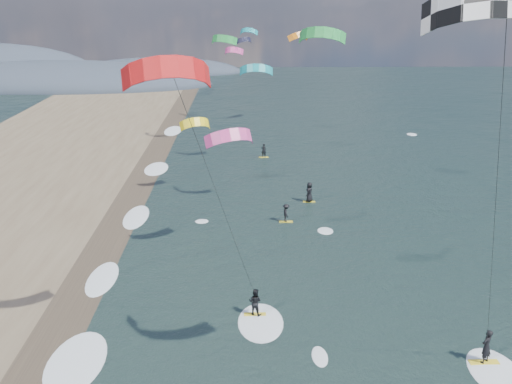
{
  "coord_description": "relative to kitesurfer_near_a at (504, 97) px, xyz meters",
  "views": [
    {
      "loc": [
        -1.68,
        -18.68,
        17.65
      ],
      "look_at": [
        -1.0,
        12.0,
        7.0
      ],
      "focal_mm": 40.0,
      "sensor_mm": 36.0,
      "label": 1
    }
  ],
  "objects": [
    {
      "name": "far_kitesurfers",
      "position": [
        -4.57,
        29.48,
        -13.49
      ],
      "size": [
        4.67,
        20.41,
        1.85
      ],
      "color": "yellow",
      "rests_on": "ground"
    },
    {
      "name": "bg_kite_field",
      "position": [
        -7.54,
        49.36,
        -3.01
      ],
      "size": [
        15.5,
        72.74,
        9.33
      ],
      "color": "black",
      "rests_on": "ground"
    },
    {
      "name": "coastal_hills",
      "position": [
        -52.02,
        107.39,
        -14.34
      ],
      "size": [
        80.0,
        41.0,
        15.0
      ],
      "color": "#3D4756",
      "rests_on": "ground"
    },
    {
      "name": "kitesurfer_near_b",
      "position": [
        -10.61,
        5.58,
        -4.02
      ],
      "size": [
        7.03,
        8.54,
        15.85
      ],
      "color": "yellow",
      "rests_on": "ground"
    },
    {
      "name": "wet_sand_strip",
      "position": [
        -19.18,
        9.53,
        -14.34
      ],
      "size": [
        3.0,
        240.0,
        0.0
      ],
      "primitive_type": "cube",
      "color": "#382D23",
      "rests_on": "ground"
    },
    {
      "name": "kitesurfer_near_a",
      "position": [
        0.0,
        0.0,
        0.0
      ],
      "size": [
        8.0,
        8.69,
        18.37
      ],
      "color": "yellow",
      "rests_on": "ground"
    },
    {
      "name": "shoreline_surf",
      "position": [
        -17.98,
        14.28,
        -14.34
      ],
      "size": [
        2.4,
        79.4,
        0.11
      ],
      "color": "white",
      "rests_on": "ground"
    }
  ]
}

